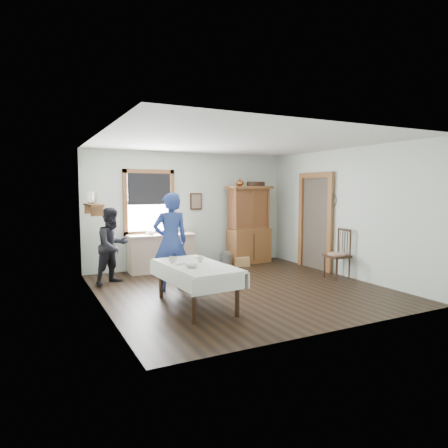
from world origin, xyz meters
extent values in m
cube|color=black|center=(0.00, 0.00, 0.01)|extent=(5.00, 5.00, 0.01)
cube|color=beige|center=(0.00, 0.00, 2.70)|extent=(5.00, 5.00, 0.01)
cube|color=silver|center=(0.00, 2.50, 1.35)|extent=(5.00, 0.01, 2.70)
cube|color=silver|center=(0.00, -2.50, 1.35)|extent=(5.00, 0.01, 2.70)
cube|color=silver|center=(-2.50, 0.00, 1.35)|extent=(0.01, 5.00, 2.70)
cube|color=silver|center=(2.50, 0.00, 1.35)|extent=(0.01, 5.00, 2.70)
cube|color=white|center=(-1.00, 2.48, 1.55)|extent=(1.00, 0.02, 1.30)
cube|color=brown|center=(-1.00, 2.46, 2.25)|extent=(1.18, 0.06, 0.09)
cube|color=brown|center=(-1.00, 2.46, 0.85)|extent=(1.18, 0.06, 0.09)
cube|color=brown|center=(-1.54, 2.46, 1.55)|extent=(0.09, 0.06, 1.48)
cube|color=brown|center=(-0.46, 2.46, 1.55)|extent=(0.09, 0.06, 1.48)
cube|color=black|center=(-1.00, 2.44, 1.85)|extent=(0.98, 0.03, 0.71)
cube|color=#483F33|center=(2.47, 0.85, 1.05)|extent=(0.03, 0.90, 2.10)
cube|color=brown|center=(2.44, 0.34, 1.05)|extent=(0.08, 0.12, 2.10)
cube|color=brown|center=(2.44, 1.36, 1.05)|extent=(0.08, 0.12, 2.10)
cube|color=brown|center=(2.44, 0.85, 2.16)|extent=(0.08, 1.14, 0.12)
cube|color=brown|center=(-2.37, 1.50, 1.55)|extent=(0.24, 1.00, 0.04)
cube|color=brown|center=(-2.37, 1.10, 1.45)|extent=(0.22, 0.03, 0.18)
cube|color=brown|center=(-2.37, 1.90, 1.45)|extent=(0.22, 0.03, 0.18)
cube|color=tan|center=(-2.37, 1.20, 1.68)|extent=(0.03, 0.22, 0.24)
cylinder|color=silver|center=(-2.37, 1.85, 1.68)|extent=(0.12, 0.12, 0.22)
cube|color=#372013|center=(0.15, 2.46, 1.55)|extent=(0.30, 0.04, 0.40)
torus|color=black|center=(2.45, 0.30, 1.72)|extent=(0.01, 0.27, 0.27)
cube|color=tan|center=(-0.84, 2.17, 0.42)|extent=(1.49, 0.61, 0.84)
cube|color=brown|center=(1.46, 2.17, 0.96)|extent=(1.15, 0.60, 1.91)
cube|color=white|center=(-1.18, -0.68, 0.34)|extent=(1.01, 1.75, 0.68)
cube|color=#372013|center=(2.21, -0.14, 0.52)|extent=(0.51, 0.51, 1.03)
cube|color=gray|center=(0.68, 1.95, 0.16)|extent=(0.37, 0.37, 0.32)
cube|color=#A6834B|center=(1.08, 1.88, 0.11)|extent=(0.44, 0.37, 0.22)
imported|color=navy|center=(-1.19, 0.49, 0.83)|extent=(0.62, 0.42, 1.66)
imported|color=black|center=(-2.03, 1.49, 0.69)|extent=(0.84, 0.78, 1.38)
imported|color=silver|center=(-1.46, -0.38, 0.73)|extent=(0.16, 0.16, 0.10)
imported|color=silver|center=(-1.03, -0.52, 0.72)|extent=(0.12, 0.12, 0.09)
imported|color=silver|center=(-1.34, -0.88, 0.70)|extent=(0.25, 0.25, 0.05)
imported|color=#745D4D|center=(-0.88, 2.30, 0.85)|extent=(0.24, 0.25, 0.02)
imported|color=silver|center=(-1.06, 2.19, 0.87)|extent=(0.21, 0.21, 0.06)
imported|color=silver|center=(-2.37, 1.55, 1.60)|extent=(0.22, 0.22, 0.05)
camera|label=1|loc=(-3.56, -6.38, 1.87)|focal=32.00mm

